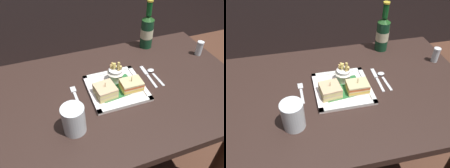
% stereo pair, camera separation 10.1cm
% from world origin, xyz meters
% --- Properties ---
extents(dining_table, '(1.30, 0.76, 0.74)m').
position_xyz_m(dining_table, '(0.00, 0.00, 0.58)').
color(dining_table, '#2F1F1A').
rests_on(dining_table, ground_plane).
extents(square_plate, '(0.25, 0.25, 0.02)m').
position_xyz_m(square_plate, '(0.04, 0.01, 0.74)').
color(square_plate, white).
rests_on(square_plate, dining_table).
extents(sandwich_half_left, '(0.10, 0.10, 0.07)m').
position_xyz_m(sandwich_half_left, '(-0.02, -0.02, 0.77)').
color(sandwich_half_left, '#D5C17F').
rests_on(sandwich_half_left, square_plate).
extents(sandwich_half_right, '(0.10, 0.07, 0.07)m').
position_xyz_m(sandwich_half_right, '(0.11, -0.02, 0.77)').
color(sandwich_half_right, beige).
rests_on(sandwich_half_right, square_plate).
extents(fries_cup, '(0.08, 0.08, 0.11)m').
position_xyz_m(fries_cup, '(0.06, 0.06, 0.79)').
color(fries_cup, silver).
rests_on(fries_cup, square_plate).
extents(beer_bottle, '(0.07, 0.07, 0.27)m').
position_xyz_m(beer_bottle, '(0.34, 0.30, 0.84)').
color(beer_bottle, '#133E24').
rests_on(beer_bottle, dining_table).
extents(water_glass, '(0.09, 0.09, 0.12)m').
position_xyz_m(water_glass, '(-0.19, -0.16, 0.78)').
color(water_glass, silver).
rests_on(water_glass, dining_table).
extents(fork, '(0.02, 0.13, 0.00)m').
position_xyz_m(fork, '(-0.14, 0.03, 0.74)').
color(fork, silver).
rests_on(fork, dining_table).
extents(knife, '(0.02, 0.17, 0.00)m').
position_xyz_m(knife, '(0.23, 0.05, 0.74)').
color(knife, silver).
rests_on(knife, dining_table).
extents(spoon, '(0.04, 0.13, 0.01)m').
position_xyz_m(spoon, '(0.26, 0.05, 0.74)').
color(spoon, silver).
rests_on(spoon, dining_table).
extents(salt_shaker, '(0.04, 0.04, 0.08)m').
position_xyz_m(salt_shaker, '(0.57, 0.12, 0.77)').
color(salt_shaker, silver).
rests_on(salt_shaker, dining_table).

